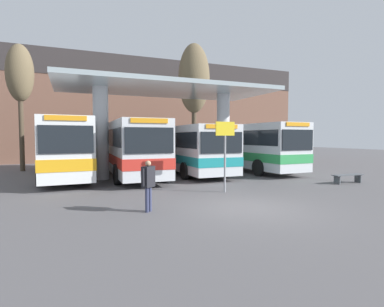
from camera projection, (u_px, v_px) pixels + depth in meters
name	position (u px, v px, depth m)	size (l,w,h in m)	color
ground_plane	(247.00, 207.00, 10.24)	(100.00, 100.00, 0.00)	#565456
townhouse_backdrop	(128.00, 100.00, 30.27)	(40.00, 0.58, 10.59)	brown
station_canopy	(167.00, 102.00, 18.35)	(12.84, 6.18, 5.49)	silver
transit_bus_left_bay	(63.00, 146.00, 18.48)	(3.01, 12.22, 3.38)	white
transit_bus_center_bay	(130.00, 146.00, 18.48)	(2.87, 10.62, 3.29)	silver
transit_bus_right_bay	(186.00, 147.00, 20.45)	(2.95, 10.69, 3.10)	silver
transit_bus_far_right_bay	(246.00, 145.00, 21.80)	(2.91, 10.53, 3.28)	silver
waiting_bench_mid_platform	(348.00, 177.00, 15.61)	(1.87, 0.44, 0.46)	#4C5156
info_sign_platform	(225.00, 142.00, 12.96)	(0.90, 0.09, 3.07)	gray
pedestrian_waiting	(148.00, 181.00, 9.59)	(0.53, 0.46, 1.66)	#333856
poplar_tree_behind_left	(194.00, 79.00, 25.56)	(2.68, 2.68, 10.38)	#473A2B
poplar_tree_behind_right	(20.00, 75.00, 20.92)	(1.82, 1.82, 8.90)	#473A2B
parked_car_street	(186.00, 151.00, 29.53)	(4.72, 2.24, 2.08)	silver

